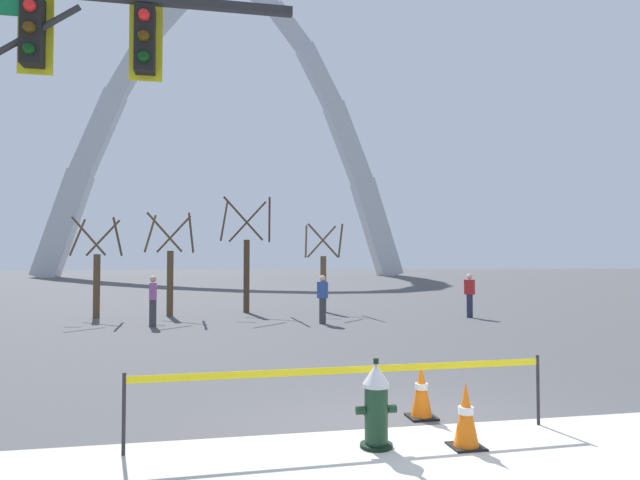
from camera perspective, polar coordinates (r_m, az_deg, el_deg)
The scene contains 14 objects.
ground_plane at distance 7.09m, azimuth 9.84°, elevation -19.10°, with size 240.00×240.00×0.00m, color #474749.
fire_hydrant at distance 6.54m, azimuth 5.70°, elevation -16.36°, with size 0.46×0.48×0.99m.
caution_tape_barrier at distance 6.76m, azimuth 2.90°, elevation -14.66°, with size 5.01×0.18×0.88m.
traffic_cone_by_hydrant at distance 7.79m, azimuth 10.25°, elevation -14.81°, with size 0.36×0.36×0.73m.
traffic_cone_mid_sidewalk at distance 6.72m, azimuth 14.59°, elevation -16.85°, with size 0.36×0.36×0.73m.
traffic_signal_gantry at distance 8.40m, azimuth -28.99°, elevation 11.89°, with size 5.02×0.44×6.00m.
monument_arch at distance 75.37m, azimuth -9.27°, elevation 9.67°, with size 46.92×2.86×39.69m.
tree_far_left at distance 21.89m, azimuth -21.71°, elevation -3.17°, with size 1.68×1.69×3.62m.
tree_left_mid at distance 21.73m, azimuth -14.97°, elevation -3.00°, with size 1.78×1.79×3.84m.
tree_center_left at distance 22.65m, azimuth -7.47°, elevation -2.19°, with size 2.10×2.11×4.56m.
tree_center_right at distance 22.76m, azimuth 0.33°, elevation -3.36°, with size 1.65×1.66×3.55m.
pedestrian_walking_left at distance 18.48m, azimuth -16.59°, elevation -5.91°, with size 0.22×0.34×1.59m.
pedestrian_standing_center at distance 18.54m, azimuth 0.26°, elevation -5.99°, with size 0.39×0.31×1.59m.
pedestrian_walking_right at distance 21.21m, azimuth 14.93°, elevation -5.43°, with size 0.38×0.38×1.59m.
Camera 1 is at (-2.42, -6.33, 2.08)m, focal length 31.55 mm.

